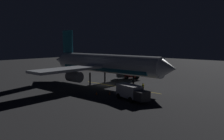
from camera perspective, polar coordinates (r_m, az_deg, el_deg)
name	(u,v)px	position (r m, az deg, el deg)	size (l,w,h in m)	color
ground_plane	(105,85)	(52.51, -1.63, -3.73)	(180.00, 180.00, 0.20)	#2F2F31
apron_guide_stripe	(119,87)	(49.99, 1.83, -4.15)	(0.24, 20.44, 0.01)	gold
airliner	(103,64)	(52.26, -2.13, 1.46)	(33.90, 35.27, 12.50)	silver
baggage_truck	(131,93)	(38.52, 4.76, -5.52)	(3.46, 6.59, 2.49)	silver
catering_truck	(129,74)	(61.18, 4.20, -0.91)	(5.83, 5.25, 2.60)	maroon
ground_crew_worker	(143,87)	(45.13, 7.59, -4.25)	(0.40, 0.40, 1.74)	black
traffic_cone_near_left	(97,93)	(42.72, -3.80, -5.71)	(0.50, 0.50, 0.55)	#EA590F
traffic_cone_near_right	(110,93)	(42.70, -0.54, -5.70)	(0.50, 0.50, 0.55)	#EA590F
traffic_cone_under_wing	(121,91)	(44.20, 2.26, -5.27)	(0.50, 0.50, 0.55)	#EA590F
traffic_cone_far	(143,85)	(50.80, 7.49, -3.74)	(0.50, 0.50, 0.55)	#EA590F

